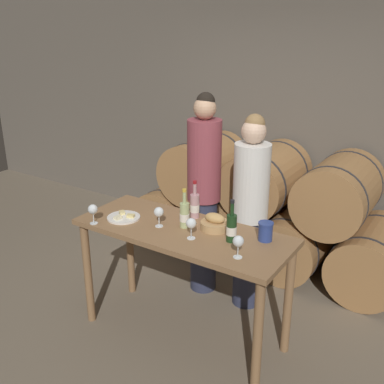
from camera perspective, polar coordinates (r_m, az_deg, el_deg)
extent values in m
plane|color=#726654|center=(3.79, -1.11, -17.55)|extent=(10.00, 10.00, 0.00)
cube|color=#60594F|center=(4.89, 12.68, 11.33)|extent=(10.00, 0.12, 3.20)
cylinder|color=#9E7042|center=(5.23, -1.80, -2.20)|extent=(0.64, 0.90, 0.64)
cylinder|color=#2D2D33|center=(5.02, -3.67, -3.25)|extent=(0.65, 0.02, 0.65)
cylinder|color=#2D2D33|center=(5.45, -0.09, -1.23)|extent=(0.65, 0.02, 0.65)
cylinder|color=#9E7042|center=(4.89, 5.18, -3.96)|extent=(0.64, 0.90, 0.64)
cylinder|color=#2D2D33|center=(4.66, 3.51, -5.19)|extent=(0.65, 0.02, 0.65)
cylinder|color=#2D2D33|center=(5.13, 6.69, -2.84)|extent=(0.65, 0.02, 0.65)
cylinder|color=#9E7042|center=(4.64, 13.11, -5.88)|extent=(0.64, 0.90, 0.64)
cylinder|color=#2D2D33|center=(4.39, 11.78, -7.30)|extent=(0.65, 0.02, 0.65)
cylinder|color=#2D2D33|center=(4.88, 14.30, -4.59)|extent=(0.65, 0.02, 0.65)
cylinder|color=#9E7042|center=(4.48, 21.82, -7.84)|extent=(0.64, 0.90, 0.64)
cylinder|color=#2D2D33|center=(4.23, 20.98, -9.45)|extent=(0.65, 0.02, 0.65)
cylinder|color=#2D2D33|center=(4.74, 22.57, -6.39)|extent=(0.65, 0.02, 0.65)
cylinder|color=#9E7042|center=(4.85, 1.63, 3.16)|extent=(0.64, 0.90, 0.64)
cylinder|color=#2D2D33|center=(4.62, -0.22, 2.28)|extent=(0.65, 0.02, 0.65)
cylinder|color=#2D2D33|center=(5.09, 3.32, 3.96)|extent=(0.65, 0.02, 0.65)
cylinder|color=#9E7042|center=(4.54, 9.43, 1.65)|extent=(0.64, 0.90, 0.64)
cylinder|color=#2D2D33|center=(4.29, 7.86, 0.63)|extent=(0.65, 0.02, 0.65)
cylinder|color=#2D2D33|center=(4.79, 10.83, 2.57)|extent=(0.65, 0.02, 0.65)
cylinder|color=#9E7042|center=(4.32, 18.17, -0.08)|extent=(0.64, 0.90, 0.64)
cylinder|color=#2D2D33|center=(4.06, 17.07, -1.27)|extent=(0.65, 0.02, 0.65)
cylinder|color=#2D2D33|center=(4.59, 19.15, 0.97)|extent=(0.65, 0.02, 0.65)
cylinder|color=olive|center=(3.79, -13.08, -10.02)|extent=(0.06, 0.06, 0.89)
cylinder|color=olive|center=(3.05, 8.32, -18.07)|extent=(0.06, 0.06, 0.89)
cylinder|color=olive|center=(4.12, -7.87, -7.07)|extent=(0.06, 0.06, 0.89)
cylinder|color=olive|center=(3.45, 12.13, -13.29)|extent=(0.06, 0.06, 0.89)
cube|color=olive|center=(3.31, -1.22, -5.04)|extent=(1.63, 0.64, 0.04)
cylinder|color=#2D334C|center=(4.14, 1.47, -6.69)|extent=(0.24, 0.24, 0.89)
cylinder|color=#8C3D47|center=(3.84, 1.58, 3.99)|extent=(0.29, 0.29, 0.71)
sphere|color=tan|center=(3.74, 1.64, 10.60)|extent=(0.19, 0.19, 0.19)
sphere|color=black|center=(3.74, 1.74, 11.41)|extent=(0.16, 0.16, 0.16)
cylinder|color=#2D334C|center=(3.97, 7.06, -8.76)|extent=(0.24, 0.24, 0.81)
cylinder|color=silver|center=(3.67, 7.55, 1.22)|extent=(0.30, 0.30, 0.64)
sphere|color=beige|center=(3.56, 7.86, 7.64)|extent=(0.20, 0.20, 0.20)
sphere|color=olive|center=(3.56, 7.99, 8.53)|extent=(0.16, 0.16, 0.16)
cylinder|color=#193819|center=(3.09, 5.04, -4.61)|extent=(0.07, 0.07, 0.19)
cylinder|color=#193819|center=(3.04, 5.12, -2.18)|extent=(0.03, 0.03, 0.09)
cylinder|color=black|center=(3.02, 5.15, -1.21)|extent=(0.03, 0.03, 0.02)
cylinder|color=white|center=(3.10, 5.03, -4.87)|extent=(0.07, 0.07, 0.06)
cylinder|color=#ADBC7F|center=(3.30, -0.95, -2.96)|extent=(0.07, 0.07, 0.19)
cylinder|color=#ADBC7F|center=(3.24, -0.97, -0.72)|extent=(0.03, 0.03, 0.09)
cylinder|color=gold|center=(3.23, -0.97, 0.20)|extent=(0.03, 0.03, 0.02)
cylinder|color=white|center=(3.30, -0.95, -3.20)|extent=(0.07, 0.07, 0.06)
cylinder|color=#BC8E93|center=(3.46, 0.35, -1.80)|extent=(0.07, 0.07, 0.19)
cylinder|color=#BC8E93|center=(3.41, 0.36, 0.36)|extent=(0.03, 0.03, 0.09)
cylinder|color=maroon|center=(3.39, 0.36, 1.25)|extent=(0.03, 0.03, 0.02)
cylinder|color=white|center=(3.46, 0.35, -2.03)|extent=(0.07, 0.07, 0.06)
cylinder|color=navy|center=(3.15, 9.31, -4.97)|extent=(0.10, 0.10, 0.13)
cylinder|color=navy|center=(3.12, 9.38, -3.96)|extent=(0.11, 0.11, 0.01)
cylinder|color=tan|center=(3.29, 2.90, -4.25)|extent=(0.21, 0.21, 0.06)
ellipsoid|color=tan|center=(3.27, 2.92, -3.32)|extent=(0.16, 0.09, 0.07)
cylinder|color=white|center=(3.52, -8.67, -3.21)|extent=(0.26, 0.26, 0.01)
cube|color=#E0CC7F|center=(3.49, -7.79, -3.01)|extent=(0.07, 0.06, 0.02)
cube|color=beige|center=(3.56, -8.88, -2.60)|extent=(0.07, 0.07, 0.02)
cube|color=beige|center=(3.47, -9.40, -3.22)|extent=(0.05, 0.06, 0.02)
cylinder|color=white|center=(3.47, -12.35, -3.89)|extent=(0.06, 0.06, 0.00)
cylinder|color=white|center=(3.45, -12.40, -3.25)|extent=(0.01, 0.01, 0.08)
sphere|color=white|center=(3.42, -12.49, -2.15)|extent=(0.07, 0.07, 0.07)
cylinder|color=white|center=(3.35, -4.19, -4.34)|extent=(0.06, 0.06, 0.00)
cylinder|color=white|center=(3.33, -4.21, -3.67)|extent=(0.01, 0.01, 0.08)
sphere|color=white|center=(3.30, -4.24, -2.54)|extent=(0.07, 0.07, 0.07)
cylinder|color=white|center=(3.16, -0.11, -5.88)|extent=(0.06, 0.06, 0.00)
cylinder|color=white|center=(3.14, -0.11, -5.18)|extent=(0.01, 0.01, 0.08)
sphere|color=white|center=(3.11, -0.11, -3.99)|extent=(0.07, 0.07, 0.07)
cylinder|color=white|center=(2.93, 5.82, -8.22)|extent=(0.06, 0.06, 0.00)
cylinder|color=white|center=(2.91, 5.85, -7.49)|extent=(0.01, 0.01, 0.08)
sphere|color=white|center=(2.88, 5.90, -6.23)|extent=(0.07, 0.07, 0.07)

